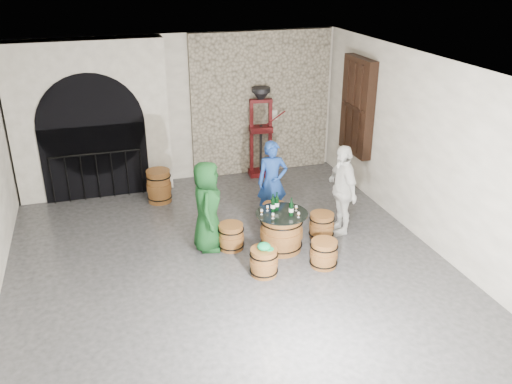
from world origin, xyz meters
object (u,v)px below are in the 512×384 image
object	(u,v)px
barrel_stool_near_right	(324,254)
side_barrel	(159,186)
person_green	(207,206)
corking_press	(261,125)
wine_bottle_center	(291,208)
person_blue	(272,182)
wine_bottle_left	(273,205)
wine_bottle_right	(277,203)
barrel_table	(281,231)
barrel_stool_far	(274,215)
barrel_stool_right	(322,225)
person_white	(342,190)
barrel_stool_near_left	(264,262)
barrel_stool_left	(231,237)

from	to	relation	value
barrel_stool_near_right	side_barrel	world-z (taller)	side_barrel
person_green	corking_press	distance (m)	3.58
wine_bottle_center	side_barrel	size ratio (longest dim) A/B	0.48
person_blue	corking_press	distance (m)	2.37
wine_bottle_left	side_barrel	xyz separation A→B (m)	(-1.60, 2.50, -0.48)
wine_bottle_left	wine_bottle_right	xyz separation A→B (m)	(0.09, 0.05, 0.00)
barrel_table	corking_press	xyz separation A→B (m)	(0.72, 3.41, 0.84)
side_barrel	person_green	bearing A→B (deg)	-76.27
barrel_stool_far	barrel_stool_right	xyz separation A→B (m)	(0.68, -0.64, 0.00)
barrel_stool_right	person_white	xyz separation A→B (m)	(0.40, 0.10, 0.61)
person_blue	person_white	world-z (taller)	person_white
barrel_stool_near_left	person_blue	world-z (taller)	person_blue
barrel_stool_right	corking_press	bearing A→B (deg)	92.12
person_green	corking_press	bearing A→B (deg)	-17.32
barrel_stool_far	wine_bottle_left	size ratio (longest dim) A/B	1.41
barrel_stool_far	barrel_stool_near_left	distance (m)	1.68
barrel_table	person_green	xyz separation A→B (m)	(-1.19, 0.41, 0.45)
barrel_stool_near_right	wine_bottle_right	world-z (taller)	wine_bottle_right
barrel_stool_left	barrel_stool_near_right	xyz separation A→B (m)	(1.29, -1.01, 0.00)
barrel_stool_near_right	barrel_stool_near_left	world-z (taller)	same
person_green	wine_bottle_left	xyz separation A→B (m)	(1.06, -0.31, 0.03)
barrel_stool_left	person_blue	xyz separation A→B (m)	(1.03, 0.85, 0.56)
barrel_table	barrel_stool_near_left	distance (m)	0.87
barrel_stool_near_left	person_white	distance (m)	2.12
barrel_table	person_blue	bearing A→B (deg)	79.21
wine_bottle_right	corking_press	size ratio (longest dim) A/B	0.16
barrel_stool_left	person_white	size ratio (longest dim) A/B	0.28
barrel_stool_near_left	corking_press	distance (m)	4.38
barrel_stool_near_left	wine_bottle_center	world-z (taller)	wine_bottle_center
person_white	barrel_stool_right	bearing A→B (deg)	-76.07
barrel_stool_near_right	person_white	size ratio (longest dim) A/B	0.28
corking_press	barrel_stool_left	bearing A→B (deg)	-109.09
barrel_stool_left	barrel_stool_far	xyz separation A→B (m)	(0.98, 0.57, 0.00)
barrel_table	barrel_stool_near_right	size ratio (longest dim) A/B	1.93
barrel_stool_right	side_barrel	world-z (taller)	side_barrel
person_blue	wine_bottle_left	distance (m)	1.09
person_blue	person_green	bearing A→B (deg)	-145.08
person_blue	side_barrel	world-z (taller)	person_blue
barrel_stool_near_right	person_green	xyz separation A→B (m)	(-1.66, 1.14, 0.57)
barrel_stool_near_left	barrel_stool_left	bearing A→B (deg)	106.27
barrel_stool_near_left	wine_bottle_left	bearing A→B (deg)	62.17
barrel_stool_near_left	wine_bottle_right	distance (m)	1.13
barrel_stool_left	wine_bottle_right	bearing A→B (deg)	-9.90
person_white	wine_bottle_center	bearing A→B (deg)	-68.74
side_barrel	wine_bottle_right	bearing A→B (deg)	-55.54
barrel_stool_far	person_blue	xyz separation A→B (m)	(0.05, 0.28, 0.56)
barrel_stool_near_right	person_blue	world-z (taller)	person_blue
barrel_table	corking_press	distance (m)	3.59
barrel_stool_near_left	person_green	xyz separation A→B (m)	(-0.65, 1.09, 0.57)
barrel_stool_right	person_green	bearing A→B (deg)	174.15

